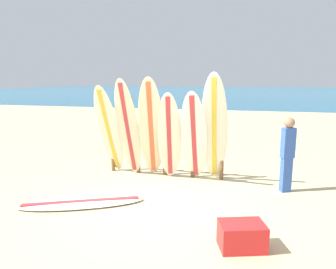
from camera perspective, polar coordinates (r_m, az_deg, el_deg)
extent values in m
plane|color=#CCB784|center=(5.72, -1.45, -12.92)|extent=(120.00, 120.00, 0.00)
cube|color=#196B93|center=(63.11, 13.14, 7.92)|extent=(120.00, 80.00, 0.01)
cylinder|color=brown|center=(7.65, -10.35, -2.43)|extent=(0.09, 0.09, 1.18)
cylinder|color=brown|center=(7.40, -5.62, -2.75)|extent=(0.09, 0.09, 1.18)
cylinder|color=brown|center=(7.21, -0.59, -3.05)|extent=(0.09, 0.09, 1.18)
cylinder|color=brown|center=(7.07, 4.68, -3.35)|extent=(0.09, 0.09, 1.18)
cylinder|color=brown|center=(6.99, 10.11, -3.63)|extent=(0.09, 0.09, 1.18)
cylinder|color=brown|center=(7.12, -0.60, 0.40)|extent=(2.78, 0.08, 0.08)
ellipsoid|color=white|center=(7.20, -10.96, 0.69)|extent=(0.54, 1.04, 2.16)
cube|color=gold|center=(7.20, -10.96, 0.69)|extent=(0.11, 0.97, 1.99)
ellipsoid|color=beige|center=(6.94, -7.48, 1.03)|extent=(0.52, 0.88, 2.30)
cube|color=#B73338|center=(6.94, -7.48, 1.03)|extent=(0.10, 0.82, 2.12)
ellipsoid|color=beige|center=(6.73, -3.17, 0.96)|extent=(0.77, 1.19, 2.33)
cube|color=#CC5933|center=(6.73, -3.17, 0.96)|extent=(0.30, 1.03, 2.15)
ellipsoid|color=silver|center=(6.70, 0.24, -0.47)|extent=(0.63, 0.78, 2.01)
cube|color=#B73338|center=(6.70, 0.24, -0.47)|extent=(0.19, 0.67, 1.85)
ellipsoid|color=white|center=(6.55, 4.91, -0.56)|extent=(0.58, 1.00, 2.05)
cube|color=#B73338|center=(6.55, 4.91, -0.56)|extent=(0.13, 0.92, 1.89)
ellipsoid|color=silver|center=(6.63, 8.68, 1.10)|extent=(0.58, 0.81, 2.42)
cube|color=gold|center=(6.63, 8.68, 1.10)|extent=(0.11, 0.76, 2.23)
ellipsoid|color=white|center=(5.90, -15.93, -12.22)|extent=(2.29, 1.47, 0.07)
cube|color=#B73338|center=(5.90, -15.93, -12.22)|extent=(1.93, 0.96, 0.08)
cube|color=#3359B2|center=(6.64, 21.25, -7.04)|extent=(0.24, 0.21, 0.71)
cube|color=#3359B2|center=(6.48, 21.63, -1.47)|extent=(0.29, 0.25, 0.60)
sphere|color=#997051|center=(6.42, 21.86, 2.06)|extent=(0.21, 0.21, 0.21)
cube|color=#333842|center=(35.05, -8.13, 6.75)|extent=(0.84, 2.38, 0.35)
cube|color=silver|center=(35.04, -8.15, 7.33)|extent=(0.59, 0.86, 0.36)
cube|color=red|center=(4.41, 13.68, -18.00)|extent=(0.69, 0.56, 0.36)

